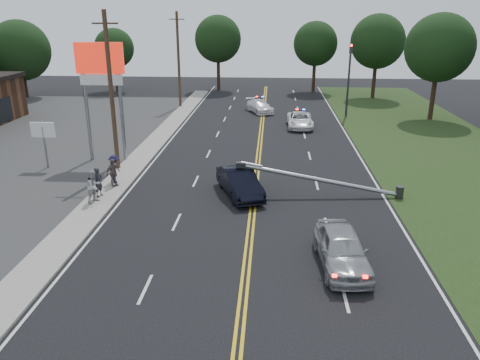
# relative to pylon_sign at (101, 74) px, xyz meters

# --- Properties ---
(ground) EXTENTS (120.00, 120.00, 0.00)m
(ground) POSITION_rel_pylon_sign_xyz_m (10.50, -14.00, -6.00)
(ground) COLOR black
(ground) RESTS_ON ground
(sidewalk) EXTENTS (1.80, 70.00, 0.12)m
(sidewalk) POSITION_rel_pylon_sign_xyz_m (2.10, -4.00, -5.94)
(sidewalk) COLOR gray
(sidewalk) RESTS_ON ground
(centerline_yellow) EXTENTS (0.36, 80.00, 0.00)m
(centerline_yellow) POSITION_rel_pylon_sign_xyz_m (10.50, -4.00, -5.99)
(centerline_yellow) COLOR gold
(centerline_yellow) RESTS_ON ground
(pylon_sign) EXTENTS (3.20, 0.35, 8.00)m
(pylon_sign) POSITION_rel_pylon_sign_xyz_m (0.00, 0.00, 0.00)
(pylon_sign) COLOR gray
(pylon_sign) RESTS_ON ground
(small_sign) EXTENTS (1.60, 0.14, 3.10)m
(small_sign) POSITION_rel_pylon_sign_xyz_m (-3.50, -2.00, -3.66)
(small_sign) COLOR gray
(small_sign) RESTS_ON ground
(traffic_signal) EXTENTS (0.28, 0.41, 7.05)m
(traffic_signal) POSITION_rel_pylon_sign_xyz_m (18.80, 16.00, -1.79)
(traffic_signal) COLOR #2D2D30
(traffic_signal) RESTS_ON ground
(fallen_streetlight) EXTENTS (9.36, 0.44, 1.91)m
(fallen_streetlight) POSITION_rel_pylon_sign_xyz_m (14.69, -6.00, -5.08)
(fallen_streetlight) COLOR #2D2D30
(fallen_streetlight) RESTS_ON ground
(utility_pole_mid) EXTENTS (1.60, 0.28, 10.00)m
(utility_pole_mid) POSITION_rel_pylon_sign_xyz_m (1.30, -2.00, -0.91)
(utility_pole_mid) COLOR #382619
(utility_pole_mid) RESTS_ON ground
(utility_pole_far) EXTENTS (1.60, 0.28, 10.00)m
(utility_pole_far) POSITION_rel_pylon_sign_xyz_m (1.30, 20.00, -0.91)
(utility_pole_far) COLOR #382619
(utility_pole_far) RESTS_ON ground
(tree_4) EXTENTS (7.11, 7.11, 9.16)m
(tree_4) POSITION_rel_pylon_sign_xyz_m (-18.88, 25.09, -0.40)
(tree_4) COLOR black
(tree_4) RESTS_ON ground
(tree_5) EXTENTS (5.06, 5.06, 8.07)m
(tree_5) POSITION_rel_pylon_sign_xyz_m (-9.16, 30.54, -0.47)
(tree_5) COLOR black
(tree_5) RESTS_ON ground
(tree_6) EXTENTS (6.07, 6.07, 9.66)m
(tree_6) POSITION_rel_pylon_sign_xyz_m (4.15, 32.51, 0.62)
(tree_6) COLOR black
(tree_6) RESTS_ON ground
(tree_7) EXTENTS (5.61, 5.61, 8.93)m
(tree_7) POSITION_rel_pylon_sign_xyz_m (16.78, 31.89, 0.11)
(tree_7) COLOR black
(tree_7) RESTS_ON ground
(tree_8) EXTENTS (6.36, 6.36, 9.83)m
(tree_8) POSITION_rel_pylon_sign_xyz_m (23.68, 27.56, 0.64)
(tree_8) COLOR black
(tree_8) RESTS_ON ground
(tree_9) EXTENTS (6.31, 6.31, 9.92)m
(tree_9) POSITION_rel_pylon_sign_xyz_m (26.84, 15.39, 0.75)
(tree_9) COLOR black
(tree_9) RESTS_ON ground
(crashed_sedan) EXTENTS (3.16, 4.90, 1.52)m
(crashed_sedan) POSITION_rel_pylon_sign_xyz_m (9.67, -6.13, -5.23)
(crashed_sedan) COLOR black
(crashed_sedan) RESTS_ON ground
(waiting_sedan) EXTENTS (2.16, 4.67, 1.55)m
(waiting_sedan) POSITION_rel_pylon_sign_xyz_m (14.34, -13.75, -5.22)
(waiting_sedan) COLOR #9C9EA3
(waiting_sedan) RESTS_ON ground
(emergency_a) EXTENTS (2.27, 4.83, 1.33)m
(emergency_a) POSITION_rel_pylon_sign_xyz_m (13.95, 11.04, -5.33)
(emergency_a) COLOR white
(emergency_a) RESTS_ON ground
(emergency_b) EXTENTS (3.38, 4.71, 1.27)m
(emergency_b) POSITION_rel_pylon_sign_xyz_m (10.12, 17.62, -5.36)
(emergency_b) COLOR white
(emergency_b) RESTS_ON ground
(bystander_a) EXTENTS (0.58, 0.70, 1.65)m
(bystander_a) POSITION_rel_pylon_sign_xyz_m (1.88, -7.10, -5.05)
(bystander_a) COLOR #222229
(bystander_a) RESTS_ON sidewalk
(bystander_b) EXTENTS (1.00, 1.09, 1.81)m
(bystander_b) POSITION_rel_pylon_sign_xyz_m (1.96, -7.95, -4.97)
(bystander_b) COLOR #A4A5A9
(bystander_b) RESTS_ON sidewalk
(bystander_c) EXTENTS (1.01, 1.27, 1.71)m
(bystander_c) POSITION_rel_pylon_sign_xyz_m (2.06, -4.86, -5.02)
(bystander_c) COLOR #161638
(bystander_c) RESTS_ON sidewalk
(bystander_d) EXTENTS (0.85, 1.05, 1.67)m
(bystander_d) POSITION_rel_pylon_sign_xyz_m (2.17, -5.47, -5.04)
(bystander_d) COLOR #62504E
(bystander_d) RESTS_ON sidewalk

